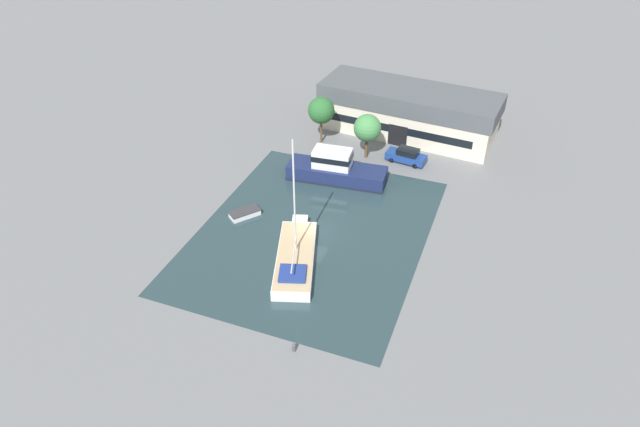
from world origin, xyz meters
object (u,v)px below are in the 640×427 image
at_px(quay_tree_near_building, 367,128).
at_px(small_dinghy, 245,213).
at_px(sailboat_moored, 295,257).
at_px(motor_cruiser, 336,169).
at_px(quay_tree_by_water, 321,110).
at_px(parked_car, 406,156).
at_px(warehouse_building, 408,111).

xyz_separation_m(quay_tree_near_building, small_dinghy, (-8.02, -15.98, -3.50)).
distance_m(sailboat_moored, motor_cruiser, 14.91).
height_order(quay_tree_by_water, parked_car, quay_tree_by_water).
relative_size(parked_car, sailboat_moored, 0.39).
xyz_separation_m(warehouse_building, sailboat_moored, (-3.40, -28.62, -2.45)).
bearing_deg(warehouse_building, motor_cruiser, -104.02).
relative_size(parked_car, small_dinghy, 1.43).
bearing_deg(parked_car, quay_tree_near_building, 103.27).
bearing_deg(small_dinghy, motor_cruiser, -84.98).
bearing_deg(motor_cruiser, small_dinghy, 142.49).
distance_m(warehouse_building, sailboat_moored, 28.92).
distance_m(warehouse_building, motor_cruiser, 14.70).
distance_m(sailboat_moored, small_dinghy, 9.09).
relative_size(parked_car, motor_cruiser, 0.43).
bearing_deg(warehouse_building, sailboat_moored, -91.69).
height_order(warehouse_building, quay_tree_by_water, warehouse_building).
xyz_separation_m(quay_tree_near_building, quay_tree_by_water, (-6.33, 1.63, 0.45)).
height_order(quay_tree_near_building, parked_car, quay_tree_near_building).
xyz_separation_m(quay_tree_near_building, motor_cruiser, (-1.73, -6.03, -2.52)).
xyz_separation_m(sailboat_moored, motor_cruiser, (-1.38, 14.82, 0.72)).
bearing_deg(quay_tree_near_building, motor_cruiser, -105.99).
bearing_deg(warehouse_building, quay_tree_near_building, -106.38).
height_order(parked_car, small_dinghy, parked_car).
height_order(warehouse_building, small_dinghy, warehouse_building).
bearing_deg(motor_cruiser, quay_tree_near_building, -21.18).
distance_m(motor_cruiser, small_dinghy, 11.82).
height_order(warehouse_building, parked_car, warehouse_building).
distance_m(parked_car, small_dinghy, 20.87).
relative_size(quay_tree_near_building, parked_car, 1.13).
xyz_separation_m(quay_tree_by_water, motor_cruiser, (4.60, -7.66, -2.97)).
distance_m(quay_tree_near_building, motor_cruiser, 6.76).
height_order(quay_tree_by_water, motor_cruiser, quay_tree_by_water).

